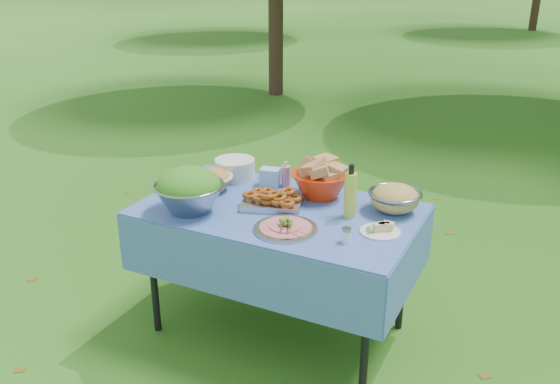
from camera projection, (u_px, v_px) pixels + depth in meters
The scene contains 14 objects.
ground at pixel (278, 328), 3.44m from camera, with size 80.00×80.00×0.00m, color #143309.
picnic_table at pixel (278, 271), 3.30m from camera, with size 1.46×0.86×0.76m, color #78A8E7.
salad_bowl at pixel (189, 190), 3.08m from camera, with size 0.37×0.37×0.24m, color gray, non-canonical shape.
pasta_bowl_white at pixel (213, 179), 3.38m from camera, with size 0.23×0.23×0.13m, color silver, non-canonical shape.
plate_stack at pixel (235, 169), 3.56m from camera, with size 0.24×0.24×0.12m, color silver.
wipes_box at pixel (270, 177), 3.45m from camera, with size 0.11×0.08×0.10m, color #94C0E8.
sanitizer_bottle at pixel (286, 174), 3.43m from camera, with size 0.05×0.05×0.15m, color #CC7C97.
bread_bowl at pixel (321, 178), 3.28m from camera, with size 0.32×0.32×0.21m, color red, non-canonical shape.
pasta_bowl_steel at pixel (395, 198), 3.10m from camera, with size 0.28×0.28×0.15m, color gray, non-canonical shape.
fried_tray at pixel (272, 200), 3.17m from camera, with size 0.31×0.22×0.07m, color #ACAEB1.
charcuterie_platter at pixel (286, 223), 2.90m from camera, with size 0.32×0.32×0.07m, color #B9BAC1.
oil_bottle at pixel (350, 191), 3.00m from camera, with size 0.06×0.06×0.29m, color #B3C838.
cheese_plate at pixel (381, 227), 2.87m from camera, with size 0.20×0.20×0.05m, color silver.
shaker at pixel (347, 235), 2.77m from camera, with size 0.05×0.05×0.07m, color white.
Camera 1 is at (1.30, -2.58, 2.02)m, focal length 38.00 mm.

